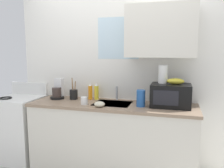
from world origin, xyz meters
TOP-DOWN VIEW (x-y plane):
  - kitchen_wall_assembly at (0.10, 0.31)m, footprint 2.86×0.42m
  - counter_unit at (0.00, 0.00)m, footprint 2.09×0.63m
  - sink_faucet at (0.00, 0.24)m, footprint 0.03×0.03m
  - stove_range at (-1.39, 0.00)m, footprint 0.60×0.60m
  - microwave at (0.71, 0.05)m, footprint 0.46×0.35m
  - banana_bunch at (0.76, 0.05)m, footprint 0.20×0.11m
  - paper_towel_roll at (0.61, 0.10)m, footprint 0.11×0.11m
  - coffee_maker at (-0.81, 0.11)m, footprint 0.19×0.21m
  - dish_soap_bottle_yellow at (-0.28, 0.20)m, footprint 0.06×0.06m
  - dish_soap_bottle_orange at (-0.36, 0.18)m, footprint 0.06×0.06m
  - cereal_canister at (0.37, -0.05)m, footprint 0.10×0.10m
  - mug_white at (-0.32, -0.14)m, footprint 0.08×0.08m
  - utensil_crock at (-0.58, 0.12)m, footprint 0.11×0.11m
  - small_bowl at (-0.10, -0.20)m, footprint 0.13×0.13m

SIDE VIEW (x-z plane):
  - stove_range at x=-1.39m, z-range -0.08..1.00m
  - counter_unit at x=0.00m, z-range 0.01..0.91m
  - small_bowl at x=-0.10m, z-range 0.90..0.96m
  - mug_white at x=-0.32m, z-range 0.90..0.99m
  - utensil_crock at x=-0.58m, z-range 0.82..1.12m
  - sink_faucet at x=0.00m, z-range 0.90..1.08m
  - cereal_canister at x=0.37m, z-range 0.90..1.10m
  - dish_soap_bottle_yellow at x=-0.28m, z-range 0.89..1.11m
  - dish_soap_bottle_orange at x=-0.36m, z-range 0.89..1.11m
  - coffee_maker at x=-0.81m, z-range 0.86..1.14m
  - microwave at x=0.71m, z-range 0.90..1.17m
  - banana_bunch at x=0.76m, z-range 1.17..1.24m
  - paper_towel_roll at x=0.61m, z-range 1.17..1.39m
  - kitchen_wall_assembly at x=0.10m, z-range 0.10..2.60m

